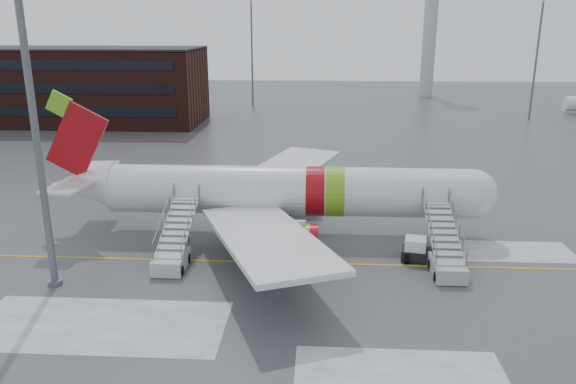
# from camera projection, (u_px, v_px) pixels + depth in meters

# --- Properties ---
(ground) EXTENTS (260.00, 260.00, 0.00)m
(ground) POSITION_uv_depth(u_px,v_px,m) (234.00, 256.00, 40.19)
(ground) COLOR #494C4F
(ground) RESTS_ON ground
(airliner) EXTENTS (35.03, 32.97, 11.18)m
(airliner) POSITION_uv_depth(u_px,v_px,m) (277.00, 192.00, 43.66)
(airliner) COLOR silver
(airliner) RESTS_ON ground
(airstair_fwd) EXTENTS (2.05, 7.70, 3.48)m
(airstair_fwd) POSITION_uv_depth(u_px,v_px,m) (446.00, 256.00, 37.42)
(airstair_fwd) COLOR #A5A6AC
(airstair_fwd) RESTS_ON ground
(airstair_aft) EXTENTS (2.05, 7.70, 3.48)m
(airstair_aft) POSITION_uv_depth(u_px,v_px,m) (174.00, 250.00, 38.47)
(airstair_aft) COLOR #B6B8BE
(airstair_aft) RESTS_ON ground
(pushback_tug) EXTENTS (3.11, 2.57, 1.64)m
(pushback_tug) POSITION_uv_depth(u_px,v_px,m) (420.00, 251.00, 39.20)
(pushback_tug) COLOR black
(pushback_tug) RESTS_ON ground
(light_mast_near) EXTENTS (1.20, 1.20, 26.61)m
(light_mast_near) POSITION_uv_depth(u_px,v_px,m) (27.00, 65.00, 31.82)
(light_mast_near) COLOR #595B60
(light_mast_near) RESTS_ON ground
(terminal_building) EXTENTS (62.00, 16.11, 12.30)m
(terminal_building) POSITION_uv_depth(u_px,v_px,m) (15.00, 85.00, 93.53)
(terminal_building) COLOR #3F1E16
(terminal_building) RESTS_ON ground
(control_tower) EXTENTS (6.40, 6.40, 30.00)m
(control_tower) POSITION_uv_depth(u_px,v_px,m) (431.00, 11.00, 123.93)
(control_tower) COLOR #B2B5BA
(control_tower) RESTS_ON ground
(light_mast_far_ne) EXTENTS (1.20, 1.20, 24.25)m
(light_mast_far_ne) POSITION_uv_depth(u_px,v_px,m) (539.00, 37.00, 93.11)
(light_mast_far_ne) COLOR #595B60
(light_mast_far_ne) RESTS_ON ground
(light_mast_far_n) EXTENTS (1.20, 1.20, 24.25)m
(light_mast_far_n) POSITION_uv_depth(u_px,v_px,m) (252.00, 35.00, 111.24)
(light_mast_far_n) COLOR #595B60
(light_mast_far_n) RESTS_ON ground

